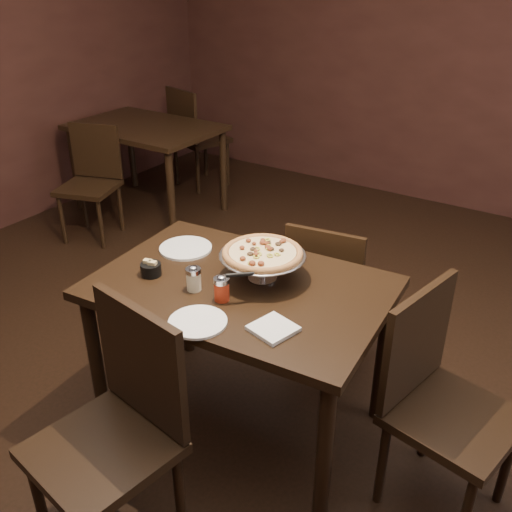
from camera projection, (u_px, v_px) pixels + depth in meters
The scene contains 16 objects.
room at pixel (233, 157), 2.19m from camera, with size 6.04×7.04×2.84m.
dining_table at pixel (241, 304), 2.57m from camera, with size 1.35×0.95×0.80m.
background_table at pixel (146, 137), 4.99m from camera, with size 1.26×0.84×0.79m.
pizza_stand at pixel (263, 253), 2.50m from camera, with size 0.39×0.39×0.16m.
parmesan_shaker at pixel (194, 278), 2.45m from camera, with size 0.07×0.07×0.12m.
pepper_flake_shaker at pixel (222, 288), 2.38m from camera, with size 0.07×0.07×0.12m.
packet_caddy at pixel (151, 269), 2.58m from camera, with size 0.09×0.09×0.07m.
napkin_stack at pixel (273, 328), 2.20m from camera, with size 0.16×0.16×0.02m, color white.
plate_left at pixel (186, 248), 2.81m from camera, with size 0.26×0.26×0.01m, color white.
plate_near at pixel (198, 322), 2.25m from camera, with size 0.23×0.23×0.01m, color white.
serving_spatula at pixel (240, 275), 2.34m from camera, with size 0.15×0.15×0.02m.
chair_far at pixel (328, 290), 3.08m from camera, with size 0.47×0.47×0.89m.
chair_near at pixel (118, 425), 2.11m from camera, with size 0.54×0.54×1.01m.
chair_side at pixel (439, 397), 2.27m from camera, with size 0.54×0.54×0.97m.
bg_chair_far at pixel (194, 134), 5.59m from camera, with size 0.57×0.57×0.98m.
bg_chair_near at pixel (92, 178), 4.62m from camera, with size 0.54×0.54×0.91m.
Camera 1 is at (1.30, -1.70, 2.09)m, focal length 40.00 mm.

